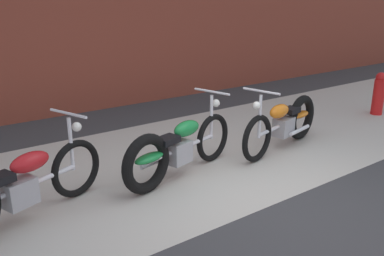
# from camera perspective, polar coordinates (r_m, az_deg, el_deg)

# --- Properties ---
(ground_plane) EXTENTS (80.00, 80.00, 0.00)m
(ground_plane) POSITION_cam_1_polar(r_m,az_deg,el_deg) (4.71, 11.44, -10.54)
(ground_plane) COLOR #38383A
(sidewalk_slab) EXTENTS (36.00, 3.50, 0.01)m
(sidewalk_slab) POSITION_cam_1_polar(r_m,az_deg,el_deg) (5.91, -1.06, -4.14)
(sidewalk_slab) COLOR #B2ADA3
(sidewalk_slab) RESTS_ON ground
(motorcycle_red) EXTENTS (1.92, 0.89, 1.03)m
(motorcycle_red) POSITION_cam_1_polar(r_m,az_deg,el_deg) (4.43, -24.08, -8.00)
(motorcycle_red) COLOR black
(motorcycle_red) RESTS_ON ground
(motorcycle_green) EXTENTS (1.97, 0.75, 1.03)m
(motorcycle_green) POSITION_cam_1_polar(r_m,az_deg,el_deg) (5.09, -2.50, -3.07)
(motorcycle_green) COLOR black
(motorcycle_green) RESTS_ON ground
(motorcycle_orange) EXTENTS (1.98, 0.69, 1.03)m
(motorcycle_orange) POSITION_cam_1_polar(r_m,az_deg,el_deg) (6.38, 13.16, 0.83)
(motorcycle_orange) COLOR black
(motorcycle_orange) RESTS_ON ground
(fire_hydrant) EXTENTS (0.22, 0.22, 0.84)m
(fire_hydrant) POSITION_cam_1_polar(r_m,az_deg,el_deg) (8.79, 24.83, 4.44)
(fire_hydrant) COLOR red
(fire_hydrant) RESTS_ON ground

